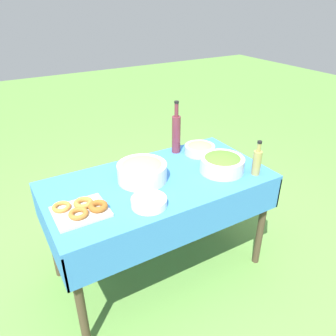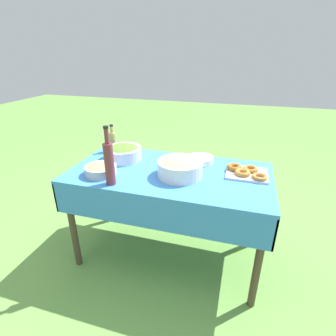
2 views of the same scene
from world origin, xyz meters
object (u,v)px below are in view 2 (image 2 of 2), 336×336
Objects in this scene: wine_bottle at (109,162)px; bread_bowl at (101,169)px; pasta_bowl at (180,167)px; olive_oil_bottle at (113,141)px; plate_stack at (201,160)px; donut_platter at (246,172)px; salad_bowl at (123,152)px.

bread_bowl is (0.14, -0.11, -0.12)m from wine_bottle.
pasta_bowl is 0.75m from olive_oil_bottle.
bread_bowl is (0.64, 0.41, 0.02)m from plate_stack.
plate_stack is (-0.10, -0.28, -0.05)m from pasta_bowl.
bread_bowl is at bearing 32.67° from plate_stack.
plate_stack is 0.51× the size of wine_bottle.
olive_oil_bottle is 1.06× the size of bread_bowl.
donut_platter is 0.95m from wine_bottle.
donut_platter is 0.80× the size of wine_bottle.
olive_oil_bottle is at bearing -41.29° from salad_bowl.
olive_oil_bottle is (0.17, -0.15, 0.03)m from salad_bowl.
bread_bowl is at bearing 83.59° from salad_bowl.
olive_oil_bottle is (0.77, -0.03, 0.07)m from plate_stack.
plate_stack is at bearing 177.43° from olive_oil_bottle.
wine_bottle reaches higher than donut_platter.
wine_bottle reaches higher than salad_bowl.
salad_bowl is 0.75× the size of wine_bottle.
wine_bottle is at bearing 31.14° from pasta_bowl.
donut_platter is at bearing -155.14° from wine_bottle.
pasta_bowl is at bearing 161.84° from salad_bowl.
salad_bowl reaches higher than donut_platter.
wine_bottle is 0.21m from bread_bowl.
pasta_bowl is 0.30m from plate_stack.
salad_bowl is 1.32× the size of bread_bowl.
wine_bottle reaches higher than bread_bowl.
salad_bowl is at bearing -18.16° from pasta_bowl.
salad_bowl is at bearing 10.38° from plate_stack.
olive_oil_bottle is at bearing -64.15° from wine_bottle.
olive_oil_bottle reaches higher than plate_stack.
salad_bowl is 0.93× the size of pasta_bowl.
salad_bowl is at bearing -1.14° from donut_platter.
pasta_bowl reaches higher than donut_platter.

